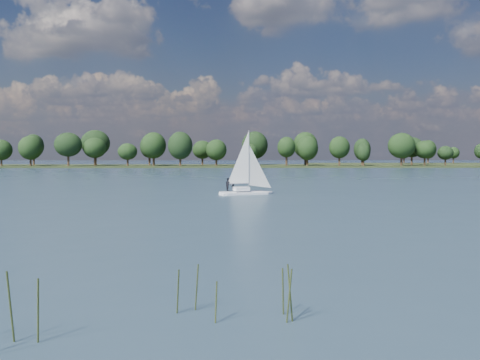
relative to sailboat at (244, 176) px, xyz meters
name	(u,v)px	position (x,y,z in m)	size (l,w,h in m)	color
ground	(208,178)	(-6.87, 52.42, -2.65)	(700.00, 700.00, 0.00)	#233342
far_shore	(217,167)	(-6.87, 164.42, -2.65)	(660.00, 40.00, 1.50)	black
sailboat	(244,176)	(0.00, 0.00, 0.00)	(7.45, 4.57, 9.50)	white
treeline	(202,148)	(-13.51, 160.47, 5.53)	(563.10, 73.86, 18.24)	black
reeds	(77,295)	(-7.57, -56.57, -1.77)	(60.15, 9.04, 2.06)	#283316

